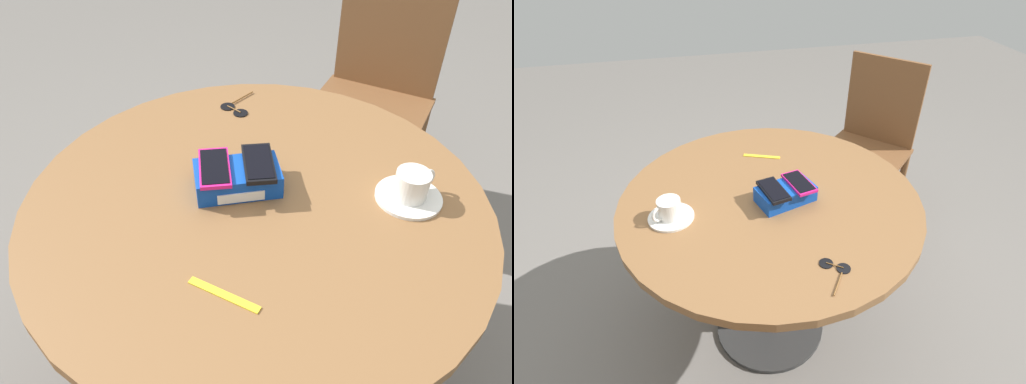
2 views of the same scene
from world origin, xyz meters
The scene contains 10 objects.
ground_plane centered at (0.00, 0.00, 0.00)m, with size 8.00×8.00×0.00m, color slate.
round_table centered at (0.00, 0.00, 0.60)m, with size 1.03×1.03×0.72m.
phone_box centered at (-0.05, 0.03, 0.75)m, with size 0.21×0.16×0.06m.
phone_magenta centered at (-0.09, 0.02, 0.78)m, with size 0.10×0.15×0.01m.
phone_black centered at (0.00, 0.05, 0.78)m, with size 0.09×0.15×0.01m.
saucer centered at (0.33, 0.04, 0.72)m, with size 0.15×0.15×0.01m, color silver.
coffee_cup centered at (0.34, 0.04, 0.76)m, with size 0.09×0.08×0.06m.
lanyard_strap centered at (-0.03, -0.27, 0.72)m, with size 0.15×0.02×0.00m, color yellow.
sunglasses centered at (-0.10, 0.36, 0.72)m, with size 0.08×0.13×0.01m.
chair_far_side centered at (0.35, 0.92, 0.47)m, with size 0.56×0.56×0.91m.
Camera 1 is at (0.09, -0.82, 1.46)m, focal length 35.00 mm.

